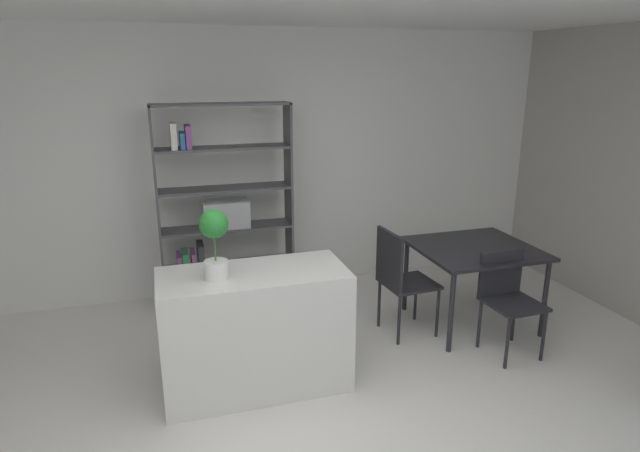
{
  "coord_description": "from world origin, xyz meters",
  "views": [
    {
      "loc": [
        -0.78,
        -2.61,
        2.3
      ],
      "look_at": [
        0.33,
        1.05,
        1.17
      ],
      "focal_mm": 29.99,
      "sensor_mm": 36.0,
      "label": 1
    }
  ],
  "objects_px": {
    "kitchen_island": "(255,330)",
    "potted_plant_on_island": "(214,238)",
    "dining_chair_island_side": "(399,274)",
    "dining_chair_near": "(507,293)",
    "dining_table": "(474,254)",
    "open_bookshelf": "(221,209)"
  },
  "relations": [
    {
      "from": "potted_plant_on_island",
      "to": "dining_chair_near",
      "type": "height_order",
      "value": "potted_plant_on_island"
    },
    {
      "from": "potted_plant_on_island",
      "to": "dining_chair_island_side",
      "type": "height_order",
      "value": "potted_plant_on_island"
    },
    {
      "from": "open_bookshelf",
      "to": "dining_chair_near",
      "type": "bearing_deg",
      "value": -36.86
    },
    {
      "from": "potted_plant_on_island",
      "to": "dining_chair_near",
      "type": "distance_m",
      "value": 2.45
    },
    {
      "from": "open_bookshelf",
      "to": "dining_chair_near",
      "type": "relative_size",
      "value": 2.35
    },
    {
      "from": "potted_plant_on_island",
      "to": "dining_table",
      "type": "distance_m",
      "value": 2.47
    },
    {
      "from": "kitchen_island",
      "to": "potted_plant_on_island",
      "type": "bearing_deg",
      "value": -169.92
    },
    {
      "from": "kitchen_island",
      "to": "dining_chair_island_side",
      "type": "bearing_deg",
      "value": 18.05
    },
    {
      "from": "potted_plant_on_island",
      "to": "dining_chair_island_side",
      "type": "xyz_separation_m",
      "value": [
        1.61,
        0.49,
        -0.63
      ]
    },
    {
      "from": "open_bookshelf",
      "to": "dining_chair_island_side",
      "type": "bearing_deg",
      "value": -37.92
    },
    {
      "from": "dining_table",
      "to": "dining_chair_near",
      "type": "distance_m",
      "value": 0.55
    },
    {
      "from": "open_bookshelf",
      "to": "dining_table",
      "type": "distance_m",
      "value": 2.42
    },
    {
      "from": "dining_chair_island_side",
      "to": "dining_chair_near",
      "type": "xyz_separation_m",
      "value": [
        0.74,
        -0.51,
        -0.05
      ]
    },
    {
      "from": "kitchen_island",
      "to": "dining_chair_island_side",
      "type": "xyz_separation_m",
      "value": [
        1.35,
        0.44,
        0.11
      ]
    },
    {
      "from": "open_bookshelf",
      "to": "dining_chair_island_side",
      "type": "xyz_separation_m",
      "value": [
        1.4,
        -1.09,
        -0.42
      ]
    },
    {
      "from": "open_bookshelf",
      "to": "dining_chair_island_side",
      "type": "height_order",
      "value": "open_bookshelf"
    },
    {
      "from": "dining_table",
      "to": "dining_chair_island_side",
      "type": "distance_m",
      "value": 0.75
    },
    {
      "from": "potted_plant_on_island",
      "to": "dining_table",
      "type": "relative_size",
      "value": 0.47
    },
    {
      "from": "kitchen_island",
      "to": "dining_chair_island_side",
      "type": "height_order",
      "value": "dining_chair_island_side"
    },
    {
      "from": "dining_table",
      "to": "kitchen_island",
      "type": "bearing_deg",
      "value": -167.91
    },
    {
      "from": "potted_plant_on_island",
      "to": "dining_table",
      "type": "height_order",
      "value": "potted_plant_on_island"
    },
    {
      "from": "dining_chair_near",
      "to": "kitchen_island",
      "type": "bearing_deg",
      "value": 175.06
    }
  ]
}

